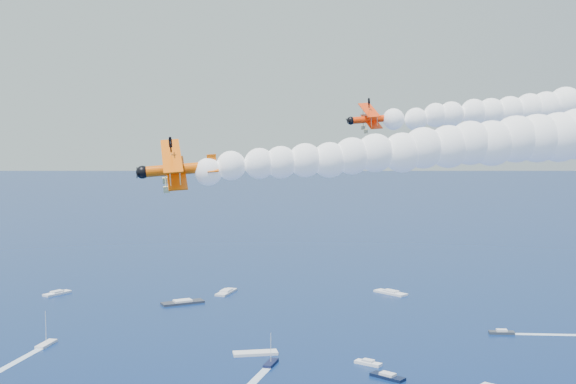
{
  "coord_description": "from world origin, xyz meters",
  "views": [
    {
      "loc": [
        2.34,
        -78.24,
        56.7
      ],
      "look_at": [
        2.63,
        10.49,
        49.16
      ],
      "focal_mm": 47.14,
      "sensor_mm": 36.0,
      "label": 1
    }
  ],
  "objects": [
    {
      "name": "biplane_lead",
      "position": [
        13.88,
        21.92,
        57.85
      ],
      "size": [
        7.61,
        8.98,
        6.82
      ],
      "primitive_type": null,
      "rotation": [
        -0.27,
        0.07,
        3.22
      ],
      "color": "#FF3305"
    },
    {
      "name": "biplane_trail",
      "position": [
        -8.63,
        -0.95,
        52.47
      ],
      "size": [
        9.9,
        11.87,
        8.87
      ],
      "primitive_type": null,
      "rotation": [
        -0.33,
        0.07,
        3.31
      ],
      "color": "#F25A05"
    },
    {
      "name": "smoke_trail_trail",
      "position": [
        23.81,
        4.54,
        55.0
      ],
      "size": [
        67.89,
        27.77,
        12.08
      ],
      "primitive_type": null,
      "rotation": [
        0.0,
        0.0,
        3.31
      ],
      "color": "white"
    },
    {
      "name": "spectator_boats",
      "position": [
        2.93,
        123.0,
        0.35
      ],
      "size": [
        240.0,
        159.94,
        0.7
      ],
      "color": "silver",
      "rests_on": "ground"
    },
    {
      "name": "boat_wakes",
      "position": [
        4.04,
        98.3,
        0.03
      ],
      "size": [
        173.15,
        67.6,
        0.04
      ],
      "color": "white",
      "rests_on": "ground"
    }
  ]
}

